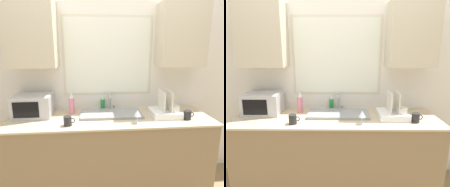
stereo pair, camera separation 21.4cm
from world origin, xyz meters
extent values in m
cube|color=#8C7251|center=(0.00, 0.33, 0.43)|extent=(2.23, 0.65, 0.87)
cube|color=#C6B28E|center=(0.00, 0.33, 0.88)|extent=(2.26, 0.68, 0.02)
cube|color=silver|center=(0.00, 0.68, 1.30)|extent=(6.00, 0.06, 2.60)
cube|color=beige|center=(0.00, 0.65, 1.54)|extent=(1.08, 0.01, 0.95)
cube|color=white|center=(0.00, 0.65, 1.54)|extent=(1.02, 0.01, 0.89)
cube|color=beige|center=(-0.82, 0.49, 1.79)|extent=(0.51, 0.32, 0.70)
cube|color=beige|center=(0.82, 0.49, 1.79)|extent=(0.51, 0.32, 0.70)
cube|color=gray|center=(0.02, 0.39, 0.90)|extent=(0.70, 0.33, 0.03)
cylinder|color=#99999E|center=(0.02, 0.58, 0.99)|extent=(0.03, 0.03, 0.20)
cylinder|color=#99999E|center=(0.02, 0.51, 1.08)|extent=(0.03, 0.14, 0.03)
cylinder|color=#99999E|center=(0.07, 0.58, 0.92)|extent=(0.02, 0.02, 0.06)
cube|color=#B2B2B7|center=(-0.86, 0.45, 1.01)|extent=(0.41, 0.32, 0.25)
cube|color=black|center=(-0.89, 0.29, 1.01)|extent=(0.27, 0.01, 0.17)
cube|color=white|center=(0.62, 0.31, 0.92)|extent=(0.32, 0.31, 0.07)
cube|color=silver|center=(0.58, 0.31, 1.07)|extent=(0.01, 0.22, 0.22)
cube|color=silver|center=(0.66, 0.31, 1.07)|extent=(0.01, 0.22, 0.22)
cylinder|color=silver|center=(0.71, 0.26, 0.99)|extent=(0.12, 0.12, 0.06)
cylinder|color=#D8728C|center=(-0.44, 0.49, 0.98)|extent=(0.06, 0.06, 0.19)
cone|color=silver|center=(-0.44, 0.49, 1.11)|extent=(0.06, 0.06, 0.07)
cylinder|color=#268C3F|center=(-0.07, 0.62, 0.95)|extent=(0.05, 0.05, 0.13)
cylinder|color=white|center=(-0.07, 0.62, 1.03)|extent=(0.03, 0.03, 0.03)
cylinder|color=#262628|center=(-0.44, 0.12, 0.94)|extent=(0.08, 0.08, 0.10)
torus|color=#262628|center=(-0.40, 0.12, 0.94)|extent=(0.05, 0.01, 0.05)
cylinder|color=silver|center=(0.26, 0.12, 0.89)|extent=(0.07, 0.07, 0.00)
cylinder|color=silver|center=(0.26, 0.12, 0.93)|extent=(0.01, 0.01, 0.07)
cone|color=silver|center=(0.26, 0.12, 1.00)|extent=(0.07, 0.07, 0.06)
cylinder|color=#262628|center=(0.83, 0.18, 0.94)|extent=(0.08, 0.08, 0.10)
torus|color=#262628|center=(0.88, 0.18, 0.94)|extent=(0.05, 0.01, 0.05)
camera|label=1|loc=(-0.17, -1.78, 1.67)|focal=32.00mm
camera|label=2|loc=(0.04, -1.79, 1.67)|focal=32.00mm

